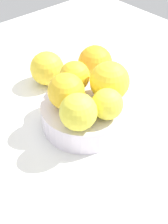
% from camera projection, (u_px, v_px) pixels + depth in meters
% --- Properties ---
extents(ground_plane, '(1.10, 1.10, 0.02)m').
position_uv_depth(ground_plane, '(84.00, 126.00, 0.63)').
color(ground_plane, white).
extents(fruit_bowl, '(0.18, 0.18, 0.05)m').
position_uv_depth(fruit_bowl, '(84.00, 114.00, 0.61)').
color(fruit_bowl, silver).
rests_on(fruit_bowl, ground_plane).
extents(orange_in_bowl_0, '(0.07, 0.07, 0.07)m').
position_uv_depth(orange_in_bowl_0, '(66.00, 91.00, 0.56)').
color(orange_in_bowl_0, yellow).
rests_on(orange_in_bowl_0, fruit_bowl).
extents(orange_in_bowl_1, '(0.06, 0.06, 0.06)m').
position_uv_depth(orange_in_bowl_1, '(107.00, 104.00, 0.54)').
color(orange_in_bowl_1, yellow).
rests_on(orange_in_bowl_1, fruit_bowl).
extents(orange_in_bowl_2, '(0.07, 0.07, 0.07)m').
position_uv_depth(orange_in_bowl_2, '(78.00, 112.00, 0.52)').
color(orange_in_bowl_2, yellow).
rests_on(orange_in_bowl_2, fruit_bowl).
extents(orange_in_bowl_3, '(0.06, 0.06, 0.06)m').
position_uv_depth(orange_in_bowl_3, '(75.00, 76.00, 0.61)').
color(orange_in_bowl_3, yellow).
rests_on(orange_in_bowl_3, fruit_bowl).
extents(orange_in_bowl_4, '(0.08, 0.08, 0.08)m').
position_uv_depth(orange_in_bowl_4, '(110.00, 81.00, 0.58)').
color(orange_in_bowl_4, yellow).
rests_on(orange_in_bowl_4, fruit_bowl).
extents(orange_loose_0, '(0.08, 0.08, 0.08)m').
position_uv_depth(orange_loose_0, '(47.00, 68.00, 0.71)').
color(orange_loose_0, yellow).
rests_on(orange_loose_0, ground_plane).
extents(orange_loose_1, '(0.09, 0.09, 0.09)m').
position_uv_depth(orange_loose_1, '(95.00, 63.00, 0.72)').
color(orange_loose_1, '#F9A823').
rests_on(orange_loose_1, ground_plane).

